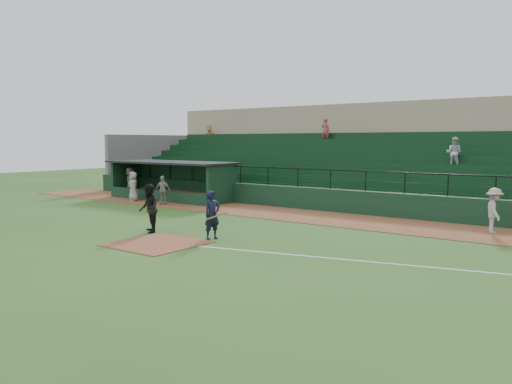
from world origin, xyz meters
The scene contains 12 objects.
ground centered at (0.00, 0.00, 0.00)m, with size 90.00×90.00×0.00m, color #2B541B.
warning_track centered at (0.00, 8.00, 0.01)m, with size 40.00×4.00×0.03m, color brown.
home_plate_dirt centered at (0.00, -1.00, 0.01)m, with size 3.00×3.00×0.03m, color brown.
foul_line centered at (8.00, 1.20, 0.01)m, with size 18.00×0.09×0.01m, color white.
stadium_structure centered at (0.00, 16.46, 2.30)m, with size 38.00×13.08×6.40m.
dugout centered at (-9.75, 9.56, 1.33)m, with size 8.90×3.20×2.42m.
batter_at_plate centered at (1.03, 0.84, 0.93)m, with size 1.09×0.76×1.85m.
umpire centered at (-1.96, 0.35, 0.99)m, with size 0.96×0.75×1.98m, color black.
runner centered at (9.33, 8.42, 0.94)m, with size 1.18×0.68×1.82m, color #ADA7A2.
dugout_player_a centered at (-8.08, 6.79, 0.87)m, with size 0.99×0.41×1.69m, color gray.
dugout_player_b centered at (-10.96, 7.04, 0.93)m, with size 0.88×0.57×1.79m, color #9C9792.
dugout_player_c centered at (-12.87, 8.42, 1.01)m, with size 1.82×0.58×1.96m, color #99958F.
Camera 1 is at (13.56, -13.26, 3.71)m, focal length 35.33 mm.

